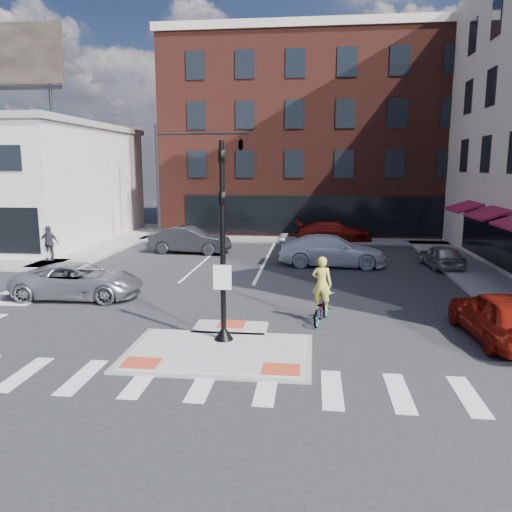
# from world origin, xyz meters

# --- Properties ---
(ground) EXTENTS (120.00, 120.00, 0.00)m
(ground) POSITION_xyz_m (0.00, 0.00, 0.00)
(ground) COLOR #28282B
(ground) RESTS_ON ground
(refuge_island) EXTENTS (5.40, 4.65, 0.13)m
(refuge_island) POSITION_xyz_m (0.00, -0.26, 0.05)
(refuge_island) COLOR gray
(refuge_island) RESTS_ON ground
(sidewalk_nw) EXTENTS (23.50, 20.50, 0.15)m
(sidewalk_nw) POSITION_xyz_m (-16.76, 15.29, 0.08)
(sidewalk_nw) COLOR gray
(sidewalk_nw) RESTS_ON ground
(sidewalk_e) EXTENTS (3.00, 24.00, 0.15)m
(sidewalk_e) POSITION_xyz_m (10.80, 10.00, 0.07)
(sidewalk_e) COLOR gray
(sidewalk_e) RESTS_ON ground
(sidewalk_n) EXTENTS (26.00, 3.00, 0.15)m
(sidewalk_n) POSITION_xyz_m (3.00, 22.00, 0.07)
(sidewalk_n) COLOR gray
(sidewalk_n) RESTS_ON ground
(building_n) EXTENTS (24.40, 18.40, 15.50)m
(building_n) POSITION_xyz_m (3.00, 31.99, 7.80)
(building_n) COLOR #55221A
(building_n) RESTS_ON ground
(building_far_left) EXTENTS (10.00, 12.00, 10.00)m
(building_far_left) POSITION_xyz_m (-4.00, 52.00, 5.00)
(building_far_left) COLOR slate
(building_far_left) RESTS_ON ground
(building_far_right) EXTENTS (12.00, 12.00, 12.00)m
(building_far_right) POSITION_xyz_m (9.00, 54.00, 6.00)
(building_far_right) COLOR brown
(building_far_right) RESTS_ON ground
(signal_pole) EXTENTS (0.60, 0.60, 5.98)m
(signal_pole) POSITION_xyz_m (0.00, 0.40, 2.36)
(signal_pole) COLOR black
(signal_pole) RESTS_ON refuge_island
(mast_arm_signal) EXTENTS (6.10, 2.24, 8.00)m
(mast_arm_signal) POSITION_xyz_m (-3.47, 18.00, 6.21)
(mast_arm_signal) COLOR black
(mast_arm_signal) RESTS_ON ground
(silver_suv) EXTENTS (5.28, 2.60, 1.44)m
(silver_suv) POSITION_xyz_m (-6.87, 5.00, 0.72)
(silver_suv) COLOR #A3A6AA
(silver_suv) RESTS_ON ground
(red_sedan) EXTENTS (2.29, 4.82, 1.59)m
(red_sedan) POSITION_xyz_m (8.50, 1.61, 0.80)
(red_sedan) COLOR maroon
(red_sedan) RESTS_ON ground
(white_pickup) EXTENTS (5.84, 2.54, 1.67)m
(white_pickup) POSITION_xyz_m (3.71, 13.00, 0.84)
(white_pickup) COLOR white
(white_pickup) RESTS_ON ground
(bg_car_dark) EXTENTS (5.14, 2.14, 1.65)m
(bg_car_dark) POSITION_xyz_m (-4.96, 16.02, 0.83)
(bg_car_dark) COLOR #27282D
(bg_car_dark) RESTS_ON ground
(bg_car_silver) EXTENTS (1.90, 3.89, 1.28)m
(bg_car_silver) POSITION_xyz_m (9.50, 13.00, 0.64)
(bg_car_silver) COLOR #A8AAAF
(bg_car_silver) RESTS_ON ground
(bg_car_red) EXTENTS (5.60, 2.89, 1.55)m
(bg_car_red) POSITION_xyz_m (4.17, 21.50, 0.78)
(bg_car_red) COLOR maroon
(bg_car_red) RESTS_ON ground
(cyclist) EXTENTS (1.11, 1.99, 2.34)m
(cyclist) POSITION_xyz_m (3.00, 2.80, 0.79)
(cyclist) COLOR #3F3F44
(cyclist) RESTS_ON ground
(pedestrian_b) EXTENTS (1.17, 0.54, 1.95)m
(pedestrian_b) POSITION_xyz_m (-12.00, 12.00, 1.13)
(pedestrian_b) COLOR #37313C
(pedestrian_b) RESTS_ON sidewalk_nw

